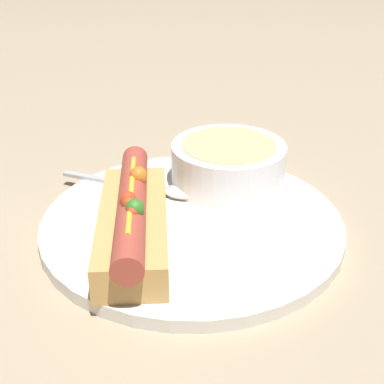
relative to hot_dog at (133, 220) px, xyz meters
name	(u,v)px	position (x,y,z in m)	size (l,w,h in m)	color
ground_plane	(192,229)	(-0.01, 0.07, -0.04)	(4.00, 4.00, 0.00)	tan
dinner_plate	(192,224)	(-0.01, 0.07, -0.03)	(0.30, 0.30, 0.01)	white
hot_dog	(133,220)	(0.00, 0.00, 0.00)	(0.19, 0.13, 0.06)	tan
soup_bowl	(228,162)	(-0.06, 0.14, 0.00)	(0.12, 0.12, 0.05)	white
spoon	(162,189)	(-0.08, 0.06, -0.02)	(0.13, 0.12, 0.01)	#B7B7BC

